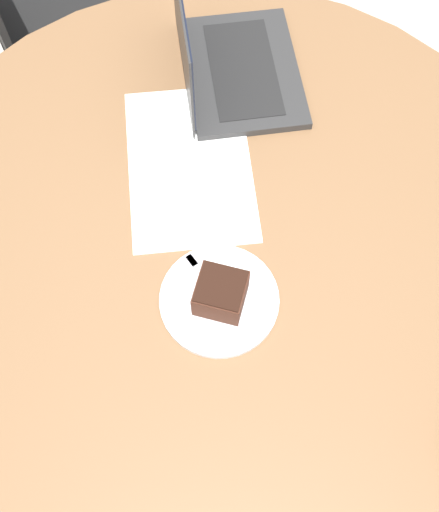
{
  "coord_description": "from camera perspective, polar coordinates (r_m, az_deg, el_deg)",
  "views": [
    {
      "loc": [
        0.53,
        0.03,
        1.76
      ],
      "look_at": [
        0.07,
        0.0,
        0.79
      ],
      "focal_mm": 42.0,
      "sensor_mm": 36.0,
      "label": 1
    }
  ],
  "objects": [
    {
      "name": "fork",
      "position": [
        1.08,
        -1.16,
        -2.53
      ],
      "size": [
        0.14,
        0.13,
        0.0
      ],
      "rotation": [
        0.0,
        0.0,
        3.84
      ],
      "color": "silver",
      "rests_on": "plate"
    },
    {
      "name": "cake_slice",
      "position": [
        1.04,
        0.12,
        -3.55
      ],
      "size": [
        0.1,
        0.1,
        0.07
      ],
      "rotation": [
        0.0,
        0.0,
        4.52
      ],
      "color": "#472619",
      "rests_on": "plate"
    },
    {
      "name": "ground_plane",
      "position": [
        1.84,
        0.01,
        -8.59
      ],
      "size": [
        12.0,
        12.0,
        0.0
      ],
      "primitive_type": "plane",
      "color": "#B7AD9E"
    },
    {
      "name": "laptop",
      "position": [
        1.33,
        0.85,
        17.87
      ],
      "size": [
        0.37,
        0.31,
        0.23
      ],
      "rotation": [
        0.0,
        0.0,
        6.49
      ],
      "color": "#2D2D2D",
      "rests_on": "dining_table"
    },
    {
      "name": "plate",
      "position": [
        1.07,
        -0.02,
        -4.19
      ],
      "size": [
        0.21,
        0.21,
        0.01
      ],
      "color": "silver",
      "rests_on": "dining_table"
    },
    {
      "name": "paper_document",
      "position": [
        1.22,
        -2.87,
        8.74
      ],
      "size": [
        0.42,
        0.31,
        0.0
      ],
      "rotation": [
        0.0,
        0.0,
        0.17
      ],
      "color": "white",
      "rests_on": "dining_table"
    },
    {
      "name": "chair",
      "position": [
        1.9,
        -15.9,
        20.14
      ],
      "size": [
        0.58,
        0.58,
        0.93
      ],
      "rotation": [
        0.0,
        0.0,
        6.82
      ],
      "color": "black",
      "rests_on": "ground_plane"
    },
    {
      "name": "dining_table",
      "position": [
        1.27,
        0.02,
        -0.6
      ],
      "size": [
        1.33,
        1.33,
        0.75
      ],
      "color": "brown",
      "rests_on": "ground_plane"
    }
  ]
}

